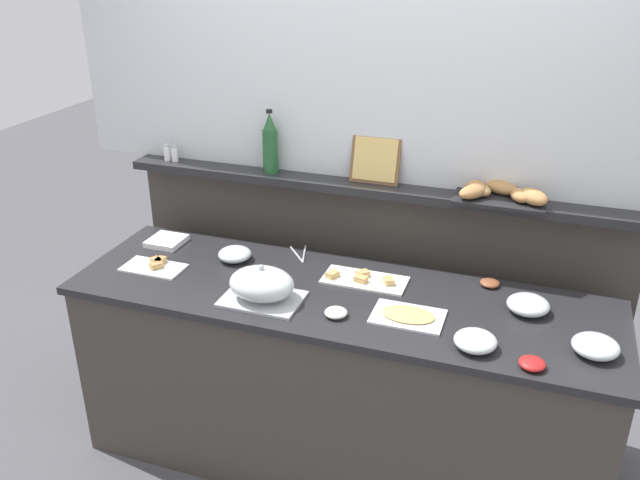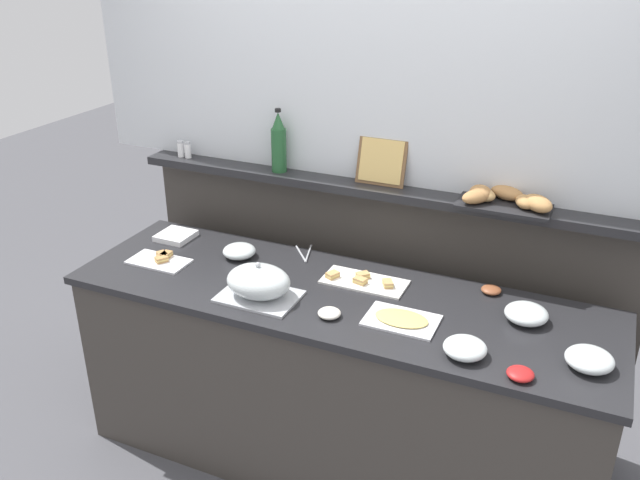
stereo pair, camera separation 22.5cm
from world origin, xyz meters
The scene contains 22 objects.
ground_plane centered at (0.00, 0.60, 0.00)m, with size 12.00×12.00×0.00m, color #4C4C51.
buffet_counter centered at (0.00, 0.00, 0.47)m, with size 2.40×0.73×0.93m.
back_ledge_unit centered at (0.00, 0.54, 0.67)m, with size 2.51×0.22×1.28m.
upper_wall_panel centered at (0.00, 0.56, 1.94)m, with size 3.11×0.08×1.32m, color silver.
sandwich_platter_front centered at (-0.89, -0.06, 0.94)m, with size 0.29×0.16×0.04m.
sandwich_platter_rear centered at (0.07, 0.15, 0.94)m, with size 0.38×0.18×0.04m.
cold_cuts_platter centered at (0.33, -0.10, 0.94)m, with size 0.29×0.20×0.02m.
serving_cloche centered at (-0.29, -0.16, 1.00)m, with size 0.34×0.24×0.17m.
glass_bowl_large centered at (1.05, -0.12, 0.96)m, with size 0.17×0.17×0.07m.
glass_bowl_medium centered at (0.62, -0.23, 0.96)m, with size 0.16×0.16×0.07m.
glass_bowl_small centered at (0.79, 0.11, 0.96)m, with size 0.18×0.18×0.07m.
glass_bowl_extra centered at (-0.57, 0.15, 0.96)m, with size 0.16×0.16×0.06m.
condiment_bowl_teal centered at (0.05, -0.18, 0.95)m, with size 0.10×0.10×0.03m, color silver.
condiment_bowl_dark centered at (0.62, 0.29, 0.95)m, with size 0.09×0.09×0.03m, color brown.
condiment_bowl_red centered at (0.83, -0.29, 0.95)m, with size 0.10×0.10×0.03m, color red.
serving_tongs centered at (-0.29, 0.30, 0.93)m, with size 0.13×0.18×0.01m.
napkin_stack centered at (-0.98, 0.20, 0.94)m, with size 0.17×0.17×0.03m, color white.
wine_bottle_green centered at (-0.51, 0.47, 1.42)m, with size 0.08×0.08×0.32m.
salt_shaker centered at (-1.09, 0.46, 1.32)m, with size 0.03×0.03×0.09m.
pepper_shaker centered at (-1.05, 0.46, 1.32)m, with size 0.03×0.03×0.09m.
bread_basket centered at (0.59, 0.44, 1.31)m, with size 0.43×0.28×0.08m.
framed_picture centered at (0.02, 0.50, 1.39)m, with size 0.24×0.07×0.23m.
Camera 2 is at (0.97, -2.35, 2.37)m, focal length 37.46 mm.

